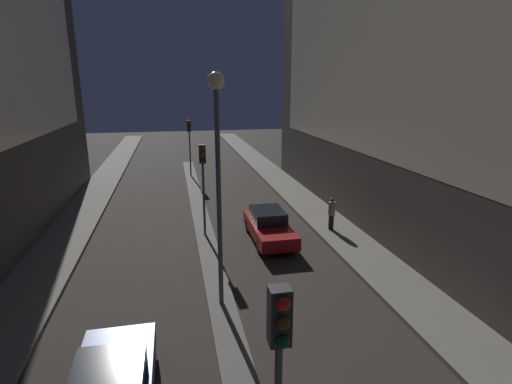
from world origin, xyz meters
The scene contains 7 objects.
median_strip centered at (0.00, 19.35, 0.07)m, with size 0.94×36.70×0.15m.
traffic_light_near centered at (0.00, 3.58, 3.49)m, with size 0.32×0.42×4.56m.
traffic_light_mid centered at (0.00, 17.71, 3.49)m, with size 0.32×0.42×4.56m.
traffic_light_far centered at (0.00, 31.37, 3.49)m, with size 0.32×0.42×4.56m.
street_lamp centered at (0.00, 11.07, 5.45)m, with size 0.53×0.53×7.70m.
car_right_lane centered at (3.06, 16.68, 0.76)m, with size 1.78×4.60×1.51m.
pedestrian_on_right_sidewalk centered at (6.49, 17.11, 1.06)m, with size 0.35×0.35×1.71m.
Camera 1 is at (-1.38, -1.28, 7.47)m, focal length 28.00 mm.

